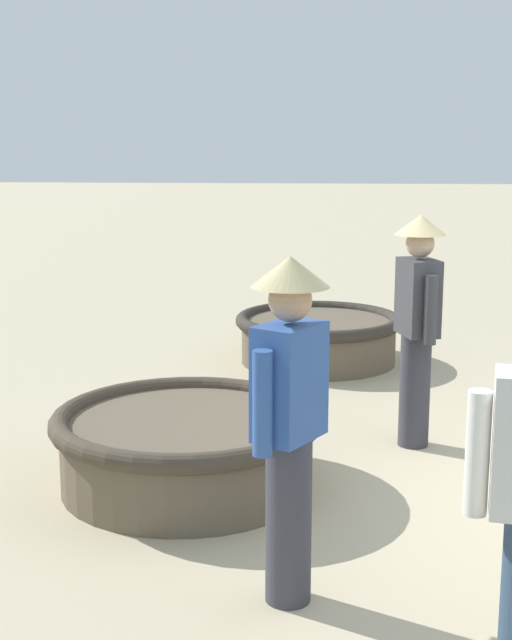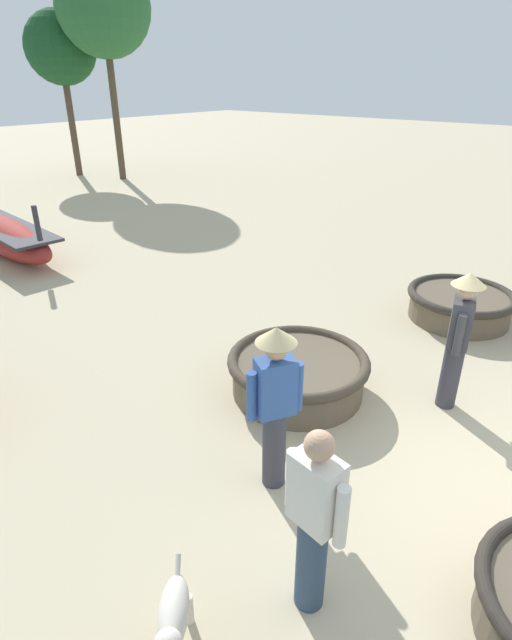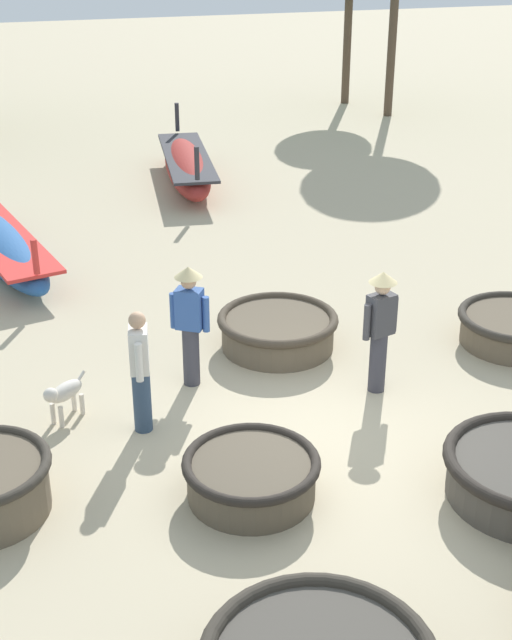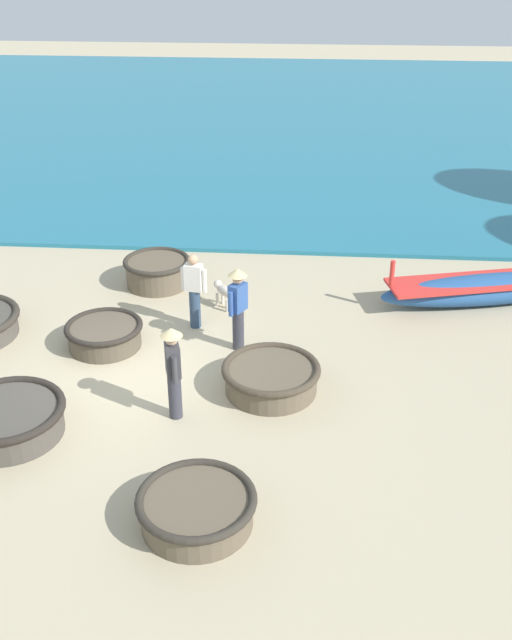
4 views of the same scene
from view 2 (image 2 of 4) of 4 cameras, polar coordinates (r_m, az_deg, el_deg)
The scene contains 10 objects.
ground_plane at distance 5.41m, azimuth 27.07°, elevation -18.05°, with size 80.00×80.00×0.00m, color #BCAD8C.
coracle_nearest at distance 6.13m, azimuth 4.81°, elevation -5.96°, with size 1.72×1.72×0.50m.
coracle_weathered at distance 8.56m, azimuth 22.27°, elevation 1.73°, with size 1.65×1.65×0.48m.
long_boat_red_hull at distance 12.39m, azimuth -26.98°, elevation 8.73°, with size 1.34×4.51×1.36m.
fisherman_with_hat at distance 3.64m, azimuth 6.65°, elevation -21.68°, with size 0.27×0.52×1.57m.
fisherman_crouching at distance 5.96m, azimuth 22.16°, elevation -1.41°, with size 0.51×0.36×1.67m.
fisherman_standing_right at distance 4.46m, azimuth 2.19°, elevation -9.04°, with size 0.47×0.36×1.67m.
dog at distance 3.79m, azimuth -9.43°, elevation -30.70°, with size 0.55×0.50×0.55m.
tree_leftmost at distance 19.96m, azimuth -17.03°, elevation 30.96°, with size 3.11×3.11×7.08m.
tree_left_mid at distance 21.18m, azimuth -21.43°, elevation 26.89°, with size 2.46×2.46×5.61m.
Camera 2 is at (-4.09, -0.33, 3.53)m, focal length 28.00 mm.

